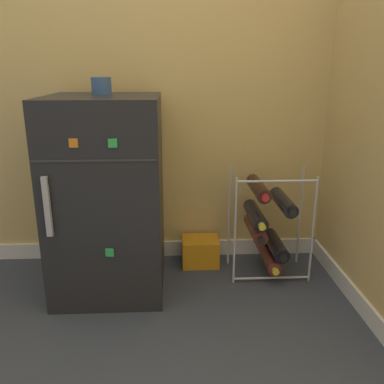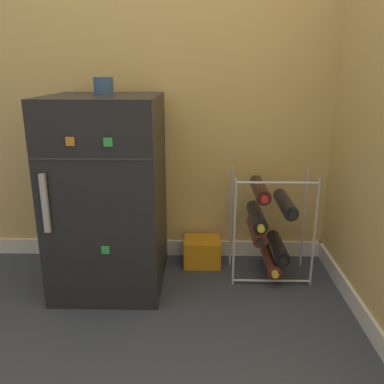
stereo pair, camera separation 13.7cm
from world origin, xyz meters
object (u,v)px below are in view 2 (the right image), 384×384
(fridge_top_cup, at_px, (103,85))
(soda_box, at_px, (202,251))
(mini_fridge, at_px, (109,194))
(wine_rack, at_px, (268,225))

(fridge_top_cup, bearing_deg, soda_box, 12.33)
(mini_fridge, relative_size, soda_box, 4.65)
(soda_box, bearing_deg, mini_fridge, -157.02)
(wine_rack, bearing_deg, soda_box, 160.71)
(mini_fridge, relative_size, fridge_top_cup, 10.18)
(mini_fridge, distance_m, wine_rack, 0.83)
(mini_fridge, height_order, wine_rack, mini_fridge)
(mini_fridge, bearing_deg, fridge_top_cup, 98.71)
(wine_rack, distance_m, fridge_top_cup, 1.07)
(wine_rack, height_order, soda_box, wine_rack)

